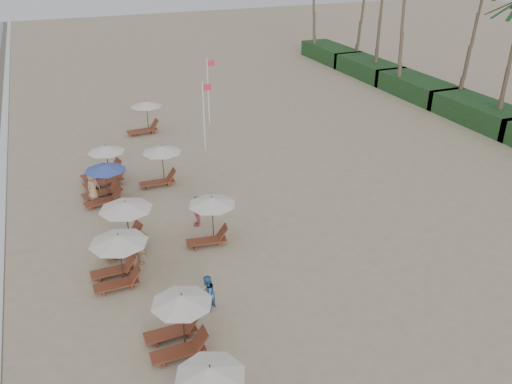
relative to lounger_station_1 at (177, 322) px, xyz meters
name	(u,v)px	position (x,y,z in m)	size (l,w,h in m)	color
ground	(309,310)	(5.15, 0.00, -1.08)	(160.00, 160.00, 0.00)	tan
shrub_hedge	(480,113)	(27.15, 14.50, -0.28)	(3.20, 53.00, 1.60)	#193D1C
lounger_station_1	(177,322)	(0.00, 0.00, 0.00)	(2.47, 2.16, 2.16)	brown
lounger_station_2	(116,257)	(-1.31, 4.66, 0.14)	(2.55, 2.42, 2.20)	brown
lounger_station_3	(123,224)	(-0.59, 7.16, 0.17)	(2.64, 2.42, 2.33)	brown
lounger_station_4	(102,183)	(-0.83, 12.34, -0.03)	(2.54, 2.18, 2.10)	brown
lounger_station_5	(103,166)	(-0.49, 14.74, -0.12)	(2.74, 2.52, 2.18)	brown
inland_station_0	(210,215)	(3.19, 6.16, 0.35)	(2.62, 2.24, 2.22)	brown
inland_station_1	(160,162)	(2.49, 13.18, 0.29)	(2.68, 2.24, 2.22)	brown
inland_station_2	(144,115)	(3.41, 21.96, 0.22)	(2.82, 2.24, 2.22)	brown
beachgoer_mid_a	(207,293)	(1.56, 1.51, -0.32)	(0.74, 0.58, 1.53)	teal
beachgoer_mid_b	(140,247)	(-0.18, 5.64, -0.28)	(1.04, 0.60, 1.61)	olive
beachgoer_far_a	(197,211)	(3.08, 7.87, -0.28)	(0.94, 0.39, 1.61)	#D45566
beachgoer_far_b	(93,186)	(-1.33, 12.64, -0.27)	(0.79, 0.51, 1.62)	tan
flag_pole_near	(204,113)	(6.41, 17.12, 1.48)	(0.60, 0.08, 4.63)	silver
flag_pole_far	(208,88)	(8.31, 22.12, 1.63)	(0.60, 0.08, 4.91)	silver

